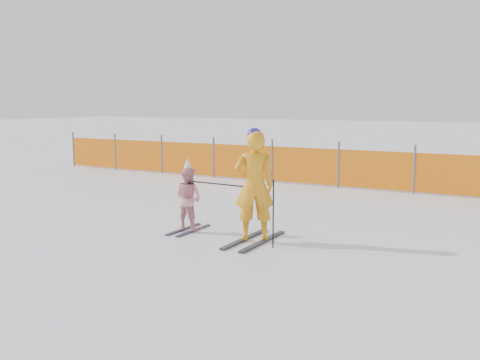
# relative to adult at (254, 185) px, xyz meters

# --- Properties ---
(ground) EXTENTS (120.00, 120.00, 0.00)m
(ground) POSITION_rel_adult_xyz_m (-0.33, -0.39, -0.95)
(ground) COLOR white
(ground) RESTS_ON ground
(adult) EXTENTS (0.79, 1.52, 1.90)m
(adult) POSITION_rel_adult_xyz_m (0.00, 0.00, 0.00)
(adult) COLOR black
(adult) RESTS_ON ground
(child) EXTENTS (0.56, 1.02, 1.32)m
(child) POSITION_rel_adult_xyz_m (-1.39, 0.08, -0.34)
(child) COLOR black
(child) RESTS_ON ground
(ski_poles) EXTENTS (1.72, 0.30, 1.10)m
(ski_poles) POSITION_rel_adult_xyz_m (-0.13, -0.08, -0.21)
(ski_poles) COLOR black
(ski_poles) RESTS_ON ground
(safety_fence) EXTENTS (17.26, 0.06, 1.25)m
(safety_fence) POSITION_rel_adult_xyz_m (-2.12, 6.17, -0.39)
(safety_fence) COLOR #595960
(safety_fence) RESTS_ON ground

